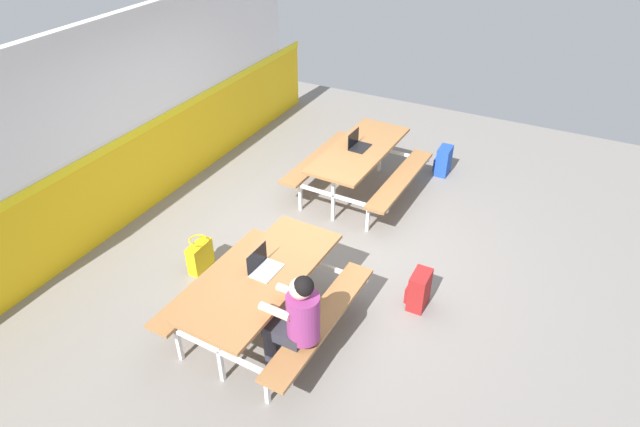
{
  "coord_description": "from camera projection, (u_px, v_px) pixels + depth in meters",
  "views": [
    {
      "loc": [
        -4.7,
        -2.39,
        4.16
      ],
      "look_at": [
        0.0,
        0.03,
        0.55
      ],
      "focal_mm": 30.12,
      "sensor_mm": 36.0,
      "label": 1
    }
  ],
  "objects": [
    {
      "name": "ground_plane",
      "position": [
        322.0,
        251.0,
        6.7
      ],
      "size": [
        10.0,
        10.0,
        0.02
      ],
      "primitive_type": "cube",
      "color": "gray"
    },
    {
      "name": "student_nearer",
      "position": [
        296.0,
        317.0,
        4.76
      ],
      "size": [
        0.37,
        0.53,
        1.21
      ],
      "color": "#2D2D38",
      "rests_on": "ground"
    },
    {
      "name": "laptop_silver",
      "position": [
        263.0,
        266.0,
        5.22
      ],
      "size": [
        0.33,
        0.23,
        0.22
      ],
      "color": "silver",
      "rests_on": "picnic_table_left"
    },
    {
      "name": "laptop_dark",
      "position": [
        358.0,
        144.0,
        7.38
      ],
      "size": [
        0.33,
        0.23,
        0.22
      ],
      "color": "black",
      "rests_on": "picnic_table_right"
    },
    {
      "name": "picnic_table_left",
      "position": [
        265.0,
        287.0,
        5.29
      ],
      "size": [
        1.9,
        1.61,
        0.74
      ],
      "color": "#9E6B3D",
      "rests_on": "ground"
    },
    {
      "name": "satchel_spare",
      "position": [
        443.0,
        161.0,
        8.17
      ],
      "size": [
        0.3,
        0.22,
        0.44
      ],
      "color": "#1E47B2",
      "rests_on": "ground"
    },
    {
      "name": "accent_backdrop",
      "position": [
        143.0,
        118.0,
        6.98
      ],
      "size": [
        8.0,
        0.14,
        2.6
      ],
      "color": "yellow",
      "rests_on": "ground"
    },
    {
      "name": "backpack_dark",
      "position": [
        419.0,
        290.0,
        5.78
      ],
      "size": [
        0.3,
        0.22,
        0.44
      ],
      "color": "maroon",
      "rests_on": "ground"
    },
    {
      "name": "tote_bag_bright",
      "position": [
        200.0,
        256.0,
        6.31
      ],
      "size": [
        0.34,
        0.21,
        0.43
      ],
      "color": "yellow",
      "rests_on": "ground"
    },
    {
      "name": "picnic_table_right",
      "position": [
        359.0,
        159.0,
        7.47
      ],
      "size": [
        1.9,
        1.61,
        0.74
      ],
      "color": "#9E6B3D",
      "rests_on": "ground"
    }
  ]
}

